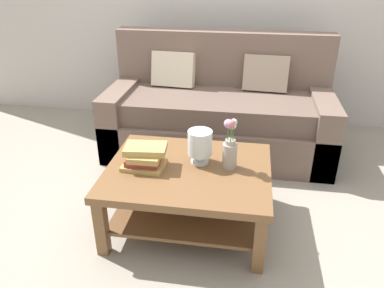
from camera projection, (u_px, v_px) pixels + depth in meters
name	position (u px, v px, depth m)	size (l,w,h in m)	color
ground_plane	(203.00, 196.00, 2.93)	(10.00, 10.00, 0.00)	gray
couch	(219.00, 113.00, 3.50)	(2.02, 0.90, 1.06)	brown
coffee_table	(188.00, 184.00, 2.49)	(1.06, 0.86, 0.44)	brown
book_stack_main	(145.00, 157.00, 2.42)	(0.29, 0.23, 0.15)	tan
glass_hurricane_vase	(200.00, 144.00, 2.44)	(0.16, 0.16, 0.23)	silver
flower_pitcher	(230.00, 148.00, 2.38)	(0.09, 0.11, 0.35)	#9E998E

